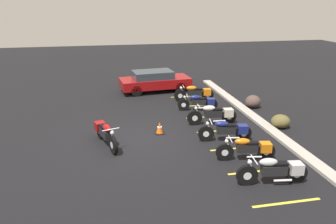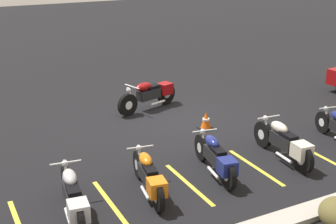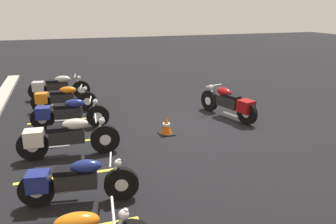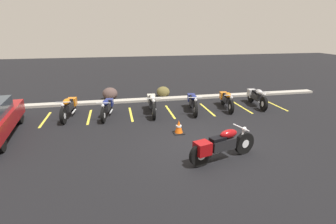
{
  "view_description": "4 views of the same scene",
  "coord_description": "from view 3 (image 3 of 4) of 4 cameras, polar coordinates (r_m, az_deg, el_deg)",
  "views": [
    {
      "loc": [
        12.36,
        -0.89,
        5.46
      ],
      "look_at": [
        -0.49,
        1.69,
        0.94
      ],
      "focal_mm": 35.0,
      "sensor_mm": 36.0,
      "label": 1
    },
    {
      "loc": [
        6.2,
        11.97,
        5.05
      ],
      "look_at": [
        1.19,
        2.2,
        1.07
      ],
      "focal_mm": 50.0,
      "sensor_mm": 36.0,
      "label": 2
    },
    {
      "loc": [
        -8.45,
        3.91,
        3.33
      ],
      "look_at": [
        -0.98,
        1.44,
        0.8
      ],
      "focal_mm": 35.0,
      "sensor_mm": 36.0,
      "label": 3
    },
    {
      "loc": [
        -2.71,
        -7.5,
        3.73
      ],
      "look_at": [
        -1.01,
        0.8,
        1.03
      ],
      "focal_mm": 28.0,
      "sensor_mm": 36.0,
      "label": 4
    }
  ],
  "objects": [
    {
      "name": "stall_line_2",
      "position": [
        7.18,
        -16.97,
        -10.61
      ],
      "size": [
        0.1,
        2.1,
        0.0
      ],
      "primitive_type": "cube",
      "color": "gold",
      "rests_on": "ground"
    },
    {
      "name": "parked_bike_4",
      "position": [
        11.39,
        -18.19,
        2.26
      ],
      "size": [
        0.7,
        2.13,
        0.84
      ],
      "rotation": [
        0.0,
        0.0,
        -1.73
      ],
      "color": "black",
      "rests_on": "ground"
    },
    {
      "name": "stall_line_3",
      "position": [
        8.85,
        -17.4,
        -5.12
      ],
      "size": [
        0.1,
        2.1,
        0.0
      ],
      "primitive_type": "cube",
      "color": "gold",
      "rests_on": "ground"
    },
    {
      "name": "stall_line_6",
      "position": [
        14.1,
        -18.05,
        3.29
      ],
      "size": [
        0.1,
        2.1,
        0.0
      ],
      "primitive_type": "cube",
      "color": "gold",
      "rests_on": "ground"
    },
    {
      "name": "parked_bike_3",
      "position": [
        9.71,
        -17.33,
        -0.21
      ],
      "size": [
        0.72,
        2.18,
        0.86
      ],
      "rotation": [
        0.0,
        0.0,
        -1.73
      ],
      "color": "black",
      "rests_on": "ground"
    },
    {
      "name": "stall_line_4",
      "position": [
        10.57,
        -17.69,
        -1.39
      ],
      "size": [
        0.1,
        2.1,
        0.0
      ],
      "primitive_type": "cube",
      "color": "gold",
      "rests_on": "ground"
    },
    {
      "name": "stall_line_5",
      "position": [
        12.33,
        -17.89,
        1.28
      ],
      "size": [
        0.1,
        2.1,
        0.0
      ],
      "primitive_type": "cube",
      "color": "gold",
      "rests_on": "ground"
    },
    {
      "name": "traffic_cone",
      "position": [
        8.92,
        -0.3,
        -2.43
      ],
      "size": [
        0.4,
        0.4,
        0.52
      ],
      "color": "black",
      "rests_on": "ground"
    },
    {
      "name": "parked_bike_5",
      "position": [
        13.01,
        -18.92,
        4.16
      ],
      "size": [
        0.69,
        2.25,
        0.89
      ],
      "rotation": [
        0.0,
        0.0,
        -1.69
      ],
      "color": "black",
      "rests_on": "ground"
    },
    {
      "name": "parked_bike_2",
      "position": [
        7.89,
        -17.68,
        -4.2
      ],
      "size": [
        0.65,
        2.31,
        0.91
      ],
      "rotation": [
        0.0,
        0.0,
        -1.65
      ],
      "color": "black",
      "rests_on": "ground"
    },
    {
      "name": "motorcycle_maroon_featured",
      "position": [
        10.33,
        10.74,
        1.55
      ],
      "size": [
        2.28,
        0.97,
        0.92
      ],
      "rotation": [
        0.0,
        0.0,
        0.3
      ],
      "color": "black",
      "rests_on": "ground"
    },
    {
      "name": "parked_bike_1",
      "position": [
        6.06,
        -16.23,
        -11.46
      ],
      "size": [
        0.7,
        2.07,
        0.82
      ],
      "rotation": [
        0.0,
        0.0,
        -1.74
      ],
      "color": "black",
      "rests_on": "ground"
    },
    {
      "name": "ground",
      "position": [
        9.89,
        6.17,
        -1.95
      ],
      "size": [
        60.0,
        60.0,
        0.0
      ],
      "primitive_type": "plane",
      "color": "black"
    }
  ]
}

